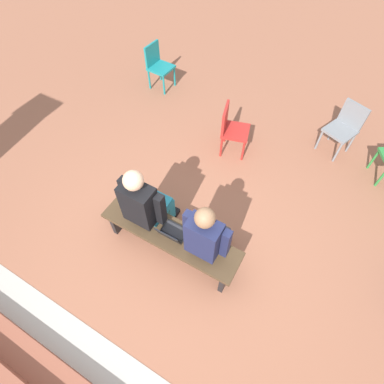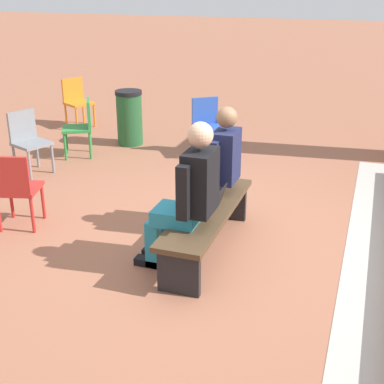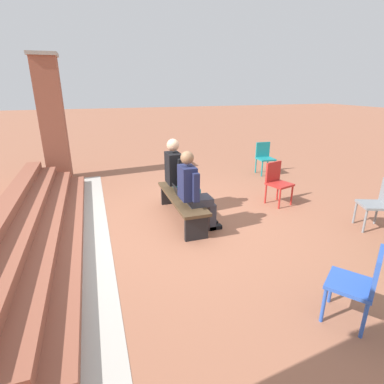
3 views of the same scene
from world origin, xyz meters
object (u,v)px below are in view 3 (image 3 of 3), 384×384
(plastic_chair_mid_courtyard, at_px, (277,180))
(plastic_chair_near_bench_left, at_px, (379,202))
(person_adult, at_px, (179,174))
(plastic_chair_far_right, at_px, (264,156))
(bench, at_px, (182,201))
(person_student, at_px, (194,189))
(plastic_chair_foreground, at_px, (360,282))
(laptop, at_px, (181,194))

(plastic_chair_mid_courtyard, height_order, plastic_chair_near_bench_left, same)
(person_adult, relative_size, plastic_chair_far_right, 1.66)
(bench, relative_size, person_adult, 1.29)
(person_student, relative_size, plastic_chair_far_right, 1.60)
(person_student, bearing_deg, person_adult, -0.22)
(plastic_chair_foreground, relative_size, plastic_chair_mid_courtyard, 1.00)
(person_student, height_order, plastic_chair_far_right, person_student)
(person_student, distance_m, plastic_chair_near_bench_left, 3.05)
(person_student, xyz_separation_m, laptop, (0.43, 0.08, -0.22))
(bench, xyz_separation_m, person_adult, (0.36, -0.07, 0.38))
(person_adult, bearing_deg, plastic_chair_mid_courtyard, -95.60)
(plastic_chair_mid_courtyard, relative_size, plastic_chair_far_right, 1.00)
(plastic_chair_foreground, distance_m, plastic_chair_near_bench_left, 2.57)
(bench, height_order, plastic_chair_far_right, plastic_chair_far_right)
(laptop, height_order, plastic_chair_far_right, plastic_chair_far_right)
(bench, distance_m, plastic_chair_far_right, 3.71)
(person_student, distance_m, plastic_chair_foreground, 2.63)
(laptop, bearing_deg, person_student, -169.59)
(bench, distance_m, person_adult, 0.53)
(bench, xyz_separation_m, plastic_chair_near_bench_left, (-1.37, -2.98, 0.13))
(laptop, relative_size, plastic_chair_far_right, 0.38)
(person_adult, xyz_separation_m, plastic_chair_foreground, (-3.30, -0.87, -0.26))
(laptop, relative_size, plastic_chair_near_bench_left, 0.38)
(person_adult, distance_m, plastic_chair_foreground, 3.42)
(person_student, bearing_deg, plastic_chair_mid_courtyard, -72.22)
(plastic_chair_near_bench_left, bearing_deg, plastic_chair_far_right, -0.22)
(plastic_chair_foreground, bearing_deg, plastic_chair_far_right, -21.84)
(person_student, bearing_deg, plastic_chair_near_bench_left, -107.25)
(laptop, bearing_deg, bench, -17.66)
(person_adult, distance_m, laptop, 0.47)
(laptop, bearing_deg, plastic_chair_foreground, -161.89)
(laptop, height_order, plastic_chair_foreground, plastic_chair_foreground)
(bench, relative_size, laptop, 5.62)
(person_student, relative_size, laptop, 4.19)
(person_student, bearing_deg, bench, 8.15)
(bench, bearing_deg, person_adult, -11.08)
(bench, height_order, plastic_chair_near_bench_left, plastic_chair_near_bench_left)
(person_adult, bearing_deg, plastic_chair_foreground, -165.28)
(bench, height_order, plastic_chair_foreground, plastic_chair_foreground)
(plastic_chair_mid_courtyard, bearing_deg, bench, 94.63)
(plastic_chair_mid_courtyard, bearing_deg, plastic_chair_near_bench_left, -148.93)
(laptop, xyz_separation_m, plastic_chair_foreground, (-2.90, -0.95, -0.02))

